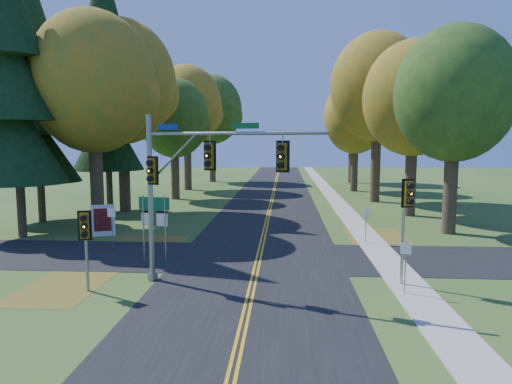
# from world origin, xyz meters

# --- Properties ---
(ground) EXTENTS (160.00, 160.00, 0.00)m
(ground) POSITION_xyz_m (0.00, 0.00, 0.00)
(ground) COLOR #2A4E1B
(ground) RESTS_ON ground
(road_main) EXTENTS (8.00, 160.00, 0.02)m
(road_main) POSITION_xyz_m (0.00, 0.00, 0.01)
(road_main) COLOR black
(road_main) RESTS_ON ground
(road_cross) EXTENTS (60.00, 6.00, 0.02)m
(road_cross) POSITION_xyz_m (0.00, 2.00, 0.01)
(road_cross) COLOR black
(road_cross) RESTS_ON ground
(centerline_left) EXTENTS (0.10, 160.00, 0.01)m
(centerline_left) POSITION_xyz_m (-0.10, 0.00, 0.03)
(centerline_left) COLOR gold
(centerline_left) RESTS_ON road_main
(centerline_right) EXTENTS (0.10, 160.00, 0.01)m
(centerline_right) POSITION_xyz_m (0.10, 0.00, 0.03)
(centerline_right) COLOR gold
(centerline_right) RESTS_ON road_main
(sidewalk_east) EXTENTS (1.60, 160.00, 0.06)m
(sidewalk_east) POSITION_xyz_m (6.20, 0.00, 0.03)
(sidewalk_east) COLOR #9E998E
(sidewalk_east) RESTS_ON ground
(leaf_patch_w_near) EXTENTS (4.00, 6.00, 0.00)m
(leaf_patch_w_near) POSITION_xyz_m (-6.50, 4.00, 0.01)
(leaf_patch_w_near) COLOR brown
(leaf_patch_w_near) RESTS_ON ground
(leaf_patch_e) EXTENTS (3.50, 8.00, 0.00)m
(leaf_patch_e) POSITION_xyz_m (6.80, 6.00, 0.01)
(leaf_patch_e) COLOR brown
(leaf_patch_e) RESTS_ON ground
(leaf_patch_w_far) EXTENTS (3.00, 5.00, 0.00)m
(leaf_patch_w_far) POSITION_xyz_m (-7.50, -3.00, 0.01)
(leaf_patch_w_far) COLOR brown
(leaf_patch_w_far) RESTS_ON ground
(tree_w_a) EXTENTS (8.00, 8.00, 14.15)m
(tree_w_a) POSITION_xyz_m (-11.13, 9.38, 9.49)
(tree_w_a) COLOR #38281C
(tree_w_a) RESTS_ON ground
(tree_e_a) EXTENTS (7.20, 7.20, 12.73)m
(tree_e_a) POSITION_xyz_m (11.57, 8.77, 8.53)
(tree_e_a) COLOR #38281C
(tree_e_a) RESTS_ON ground
(tree_w_b) EXTENTS (8.60, 8.60, 15.38)m
(tree_w_b) POSITION_xyz_m (-11.72, 16.29, 10.37)
(tree_w_b) COLOR #38281C
(tree_w_b) RESTS_ON ground
(tree_e_b) EXTENTS (7.60, 7.60, 13.33)m
(tree_e_b) POSITION_xyz_m (10.97, 15.58, 8.90)
(tree_e_b) COLOR #38281C
(tree_e_b) RESTS_ON ground
(tree_w_c) EXTENTS (6.80, 6.80, 11.91)m
(tree_w_c) POSITION_xyz_m (-9.54, 24.47, 7.94)
(tree_w_c) COLOR #38281C
(tree_w_c) RESTS_ON ground
(tree_e_c) EXTENTS (8.80, 8.80, 15.79)m
(tree_e_c) POSITION_xyz_m (9.88, 23.69, 10.66)
(tree_e_c) COLOR #38281C
(tree_e_c) RESTS_ON ground
(tree_w_d) EXTENTS (8.20, 8.20, 14.56)m
(tree_w_d) POSITION_xyz_m (-10.13, 33.18, 9.78)
(tree_w_d) COLOR #38281C
(tree_w_d) RESTS_ON ground
(tree_e_d) EXTENTS (7.00, 7.00, 12.32)m
(tree_e_d) POSITION_xyz_m (9.26, 32.87, 8.24)
(tree_e_d) COLOR #38281C
(tree_e_d) RESTS_ON ground
(tree_w_e) EXTENTS (8.40, 8.40, 14.97)m
(tree_w_e) POSITION_xyz_m (-8.92, 44.09, 10.07)
(tree_w_e) COLOR #38281C
(tree_w_e) RESTS_ON ground
(tree_e_e) EXTENTS (7.80, 7.80, 13.74)m
(tree_e_e) POSITION_xyz_m (10.47, 43.58, 9.19)
(tree_e_e) COLOR #38281C
(tree_e_e) RESTS_ON ground
(pine_a) EXTENTS (5.60, 5.60, 19.48)m
(pine_a) POSITION_xyz_m (-14.50, 6.00, 9.18)
(pine_a) COLOR #38281C
(pine_a) RESTS_ON ground
(pine_b) EXTENTS (5.60, 5.60, 17.31)m
(pine_b) POSITION_xyz_m (-16.00, 11.00, 8.16)
(pine_b) COLOR #38281C
(pine_b) RESTS_ON ground
(pine_c) EXTENTS (5.60, 5.60, 20.56)m
(pine_c) POSITION_xyz_m (-13.00, 16.00, 9.69)
(pine_c) COLOR #38281C
(pine_c) RESTS_ON ground
(traffic_mast) EXTENTS (7.20, 2.46, 6.81)m
(traffic_mast) POSITION_xyz_m (-2.45, -2.55, 4.38)
(traffic_mast) COLOR gray
(traffic_mast) RESTS_ON ground
(east_signal_pole) EXTENTS (0.49, 0.58, 4.30)m
(east_signal_pole) POSITION_xyz_m (6.00, -2.16, 3.26)
(east_signal_pole) COLOR #999BA1
(east_signal_pole) RESTS_ON ground
(ped_signal_pole) EXTENTS (0.49, 0.58, 3.17)m
(ped_signal_pole) POSITION_xyz_m (-6.22, -3.69, 2.36)
(ped_signal_pole) COLOR gray
(ped_signal_pole) RESTS_ON ground
(route_sign_cluster) EXTENTS (1.50, 0.28, 3.24)m
(route_sign_cluster) POSITION_xyz_m (-4.80, 0.52, 2.28)
(route_sign_cluster) COLOR gray
(route_sign_cluster) RESTS_ON ground
(info_kiosk) EXTENTS (1.36, 0.67, 1.92)m
(info_kiosk) POSITION_xyz_m (-9.72, 6.52, 0.95)
(info_kiosk) COLOR silver
(info_kiosk) RESTS_ON ground
(reg_sign_e_north) EXTENTS (0.37, 0.12, 1.98)m
(reg_sign_e_north) POSITION_xyz_m (5.83, 5.49, 1.35)
(reg_sign_e_north) COLOR gray
(reg_sign_e_north) RESTS_ON ground
(reg_sign_e_south) EXTENTS (0.38, 0.15, 2.04)m
(reg_sign_e_south) POSITION_xyz_m (5.79, -3.12, 1.40)
(reg_sign_e_south) COLOR gray
(reg_sign_e_south) RESTS_ON ground
(reg_sign_w) EXTENTS (0.44, 0.09, 2.30)m
(reg_sign_w) POSITION_xyz_m (-7.89, 3.22, 1.57)
(reg_sign_w) COLOR gray
(reg_sign_w) RESTS_ON ground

